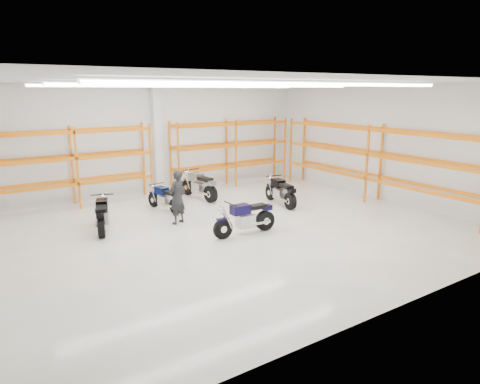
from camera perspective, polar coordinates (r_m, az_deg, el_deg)
ground at (r=13.47m, az=-0.96°, el=-5.00°), size 14.00×14.00×0.00m
room_shell at (r=12.84m, az=-1.08°, el=9.07°), size 14.02×12.02×4.51m
motorcycle_main at (r=12.92m, az=0.99°, el=-3.53°), size 2.12×0.70×1.04m
motorcycle_back_a at (r=13.85m, az=-17.90°, el=-3.04°), size 0.96×2.04×1.04m
motorcycle_back_b at (r=15.54m, az=-9.72°, el=-0.81°), size 0.78×1.97×1.02m
motorcycle_back_c at (r=17.11m, az=-5.34°, el=0.78°), size 0.76×2.30×1.13m
motorcycle_back_d at (r=16.21m, az=5.52°, el=-0.07°), size 0.76×2.13×1.05m
standing_man at (r=13.97m, az=-8.38°, el=-0.68°), size 0.76×0.65×1.77m
structural_column at (r=18.08m, az=-11.01°, el=6.80°), size 0.32×0.32×4.50m
pallet_racking_back_left at (r=16.82m, az=-21.25°, el=4.06°), size 5.67×0.87×3.00m
pallet_racking_back_right at (r=19.39m, az=-1.19°, el=6.09°), size 5.67×0.87×3.00m
pallet_racking_side at (r=17.32m, az=17.48°, el=4.70°), size 0.87×9.07×3.00m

